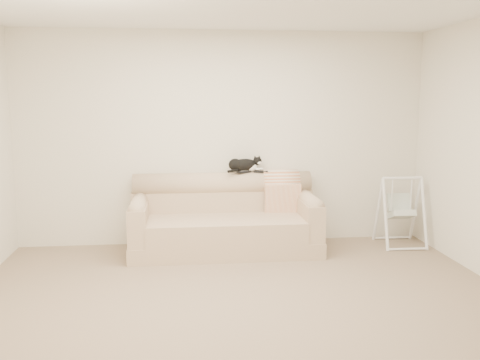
# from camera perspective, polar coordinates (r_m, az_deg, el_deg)

# --- Properties ---
(ground_plane) EXTENTS (5.00, 5.00, 0.00)m
(ground_plane) POSITION_cam_1_polar(r_m,az_deg,el_deg) (4.92, 0.17, -12.73)
(ground_plane) COLOR #7D634E
(ground_plane) RESTS_ON ground
(room_shell) EXTENTS (5.04, 4.04, 2.60)m
(room_shell) POSITION_cam_1_polar(r_m,az_deg,el_deg) (4.58, 0.18, 5.30)
(room_shell) COLOR beige
(room_shell) RESTS_ON ground
(sofa) EXTENTS (2.20, 0.93, 0.90)m
(sofa) POSITION_cam_1_polar(r_m,az_deg,el_deg) (6.35, -1.68, -4.41)
(sofa) COLOR tan
(sofa) RESTS_ON ground
(remote_a) EXTENTS (0.18, 0.12, 0.03)m
(remote_a) POSITION_cam_1_polar(r_m,az_deg,el_deg) (6.49, 0.41, 0.89)
(remote_a) COLOR black
(remote_a) RESTS_ON sofa
(remote_b) EXTENTS (0.18, 0.09, 0.02)m
(remote_b) POSITION_cam_1_polar(r_m,az_deg,el_deg) (6.52, 2.25, 0.91)
(remote_b) COLOR black
(remote_b) RESTS_ON sofa
(tuxedo_cat) EXTENTS (0.47, 0.32, 0.19)m
(tuxedo_cat) POSITION_cam_1_polar(r_m,az_deg,el_deg) (6.50, 0.45, 1.65)
(tuxedo_cat) COLOR black
(tuxedo_cat) RESTS_ON sofa
(throw_blanket) EXTENTS (0.44, 0.38, 0.58)m
(throw_blanket) POSITION_cam_1_polar(r_m,az_deg,el_deg) (6.59, 4.37, -0.62)
(throw_blanket) COLOR #CF7744
(throw_blanket) RESTS_ON sofa
(baby_swing) EXTENTS (0.53, 0.57, 0.86)m
(baby_swing) POSITION_cam_1_polar(r_m,az_deg,el_deg) (6.85, 16.76, -3.17)
(baby_swing) COLOR white
(baby_swing) RESTS_ON ground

